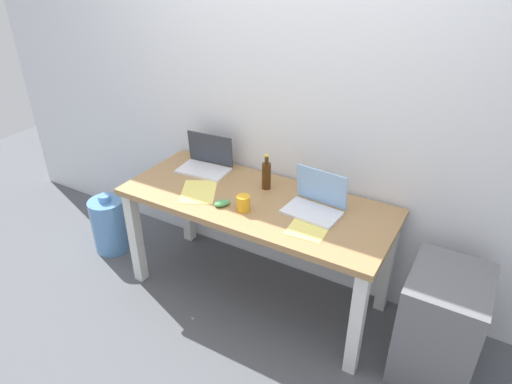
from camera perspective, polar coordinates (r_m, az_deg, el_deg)
name	(u,v)px	position (r m, az deg, el deg)	size (l,w,h in m)	color
ground_plane	(256,291)	(3.23, 0.00, -12.36)	(8.00, 8.00, 0.00)	#515459
back_wall	(289,93)	(2.88, 4.14, 12.27)	(5.20, 0.08, 2.60)	white
desk	(256,214)	(2.84, 0.00, -2.72)	(1.69, 0.69, 0.75)	#A37A4C
laptop_left	(206,162)	(3.13, -6.30, 3.70)	(0.36, 0.25, 0.24)	silver
laptop_right	(315,203)	(2.66, 7.45, -1.34)	(0.34, 0.25, 0.24)	silver
beer_bottle	(266,175)	(2.86, 1.31, 2.13)	(0.06, 0.06, 0.23)	#47280F
computer_mouse	(222,203)	(2.72, -4.26, -1.40)	(0.06, 0.10, 0.03)	#4C9E56
coffee_mug	(244,203)	(2.65, -1.51, -1.43)	(0.08, 0.08, 0.10)	gold
paper_sheet_front_right	(311,225)	(2.56, 6.85, -4.12)	(0.21, 0.30, 0.00)	#F4E06B
paper_sheet_front_left	(199,192)	(2.88, -7.20, 0.05)	(0.21, 0.30, 0.00)	#F4E06B
water_cooler_jug	(110,225)	(3.67, -17.88, -3.91)	(0.26, 0.26, 0.48)	#598CC6
filing_cabinet	(440,325)	(2.74, 22.05, -15.15)	(0.40, 0.48, 0.65)	slate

